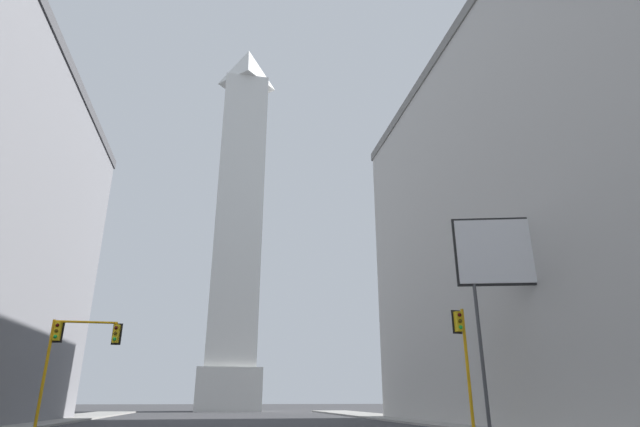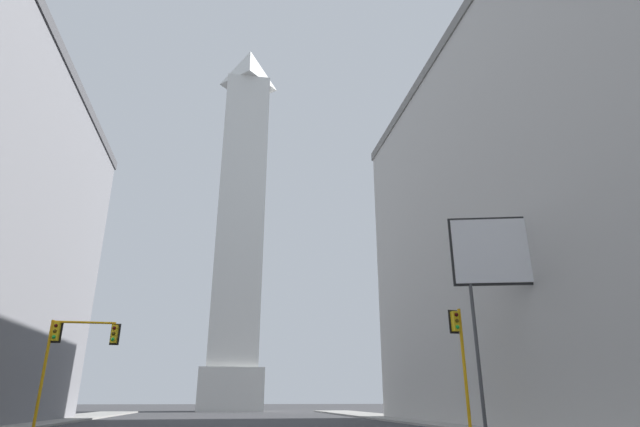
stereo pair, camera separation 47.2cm
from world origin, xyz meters
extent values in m
cube|color=slate|center=(27.64, 25.67, 28.04)|extent=(26.91, 46.40, 0.90)
cube|color=silver|center=(0.00, 78.27, 3.00)|extent=(9.32, 9.32, 6.00)
cube|color=silver|center=(0.00, 78.27, 30.93)|extent=(7.46, 7.46, 49.86)
pyramid|color=silver|center=(0.00, 78.27, 59.95)|extent=(7.46, 7.46, 8.20)
cylinder|color=orange|center=(-11.70, 32.50, 3.13)|extent=(0.18, 0.18, 6.27)
cube|color=yellow|center=(-11.41, 32.50, 5.57)|extent=(0.37, 0.37, 1.10)
cube|color=black|center=(-11.39, 32.68, 5.57)|extent=(0.58, 0.08, 1.32)
sphere|color=#410907|center=(-11.42, 32.31, 5.91)|extent=(0.22, 0.22, 0.22)
sphere|color=#483506|center=(-11.42, 32.31, 5.57)|extent=(0.22, 0.22, 0.22)
sphere|color=green|center=(-11.42, 32.31, 5.22)|extent=(0.22, 0.22, 0.22)
cylinder|color=orange|center=(-9.84, 32.50, 6.17)|extent=(3.71, 0.14, 0.14)
sphere|color=orange|center=(-11.70, 32.50, 6.17)|extent=(0.18, 0.18, 0.18)
cube|color=yellow|center=(-7.99, 32.50, 5.50)|extent=(0.37, 0.37, 1.10)
cube|color=black|center=(-7.98, 32.68, 5.50)|extent=(0.58, 0.08, 1.32)
sphere|color=#410907|center=(-8.01, 32.31, 5.84)|extent=(0.22, 0.22, 0.22)
sphere|color=#483506|center=(-8.01, 32.31, 5.50)|extent=(0.22, 0.22, 0.22)
sphere|color=green|center=(-8.01, 32.31, 5.15)|extent=(0.22, 0.22, 0.22)
cylinder|color=orange|center=(11.81, 25.33, 3.23)|extent=(0.18, 0.18, 6.47)
cube|color=yellow|center=(11.52, 25.33, 5.77)|extent=(0.38, 0.38, 1.10)
cube|color=black|center=(11.50, 25.51, 5.77)|extent=(0.58, 0.10, 1.32)
sphere|color=#410907|center=(11.54, 25.14, 6.11)|extent=(0.22, 0.22, 0.22)
sphere|color=#483506|center=(11.54, 25.14, 5.77)|extent=(0.22, 0.22, 0.22)
sphere|color=green|center=(11.54, 25.14, 5.43)|extent=(0.22, 0.22, 0.22)
cylinder|color=#3F3F42|center=(11.26, 22.61, 3.66)|extent=(0.18, 0.18, 7.32)
cylinder|color=#3F3F42|center=(14.56, 21.72, 3.66)|extent=(0.18, 0.18, 7.32)
cube|color=silver|center=(12.91, 22.16, 9.06)|extent=(4.77, 1.51, 3.49)
cube|color=black|center=(12.91, 22.16, 9.06)|extent=(4.97, 1.46, 3.73)
camera|label=1|loc=(-1.53, -1.08, 1.66)|focal=28.00mm
camera|label=2|loc=(-1.06, -1.17, 1.66)|focal=28.00mm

